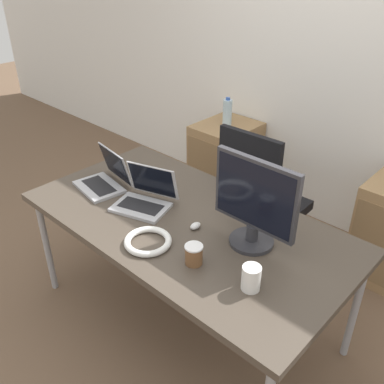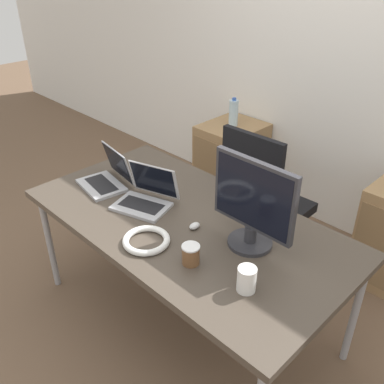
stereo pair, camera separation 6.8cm
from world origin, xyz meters
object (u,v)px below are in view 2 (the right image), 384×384
Objects in this scene: coffee_cup_brown at (191,254)px; coffee_cup_white at (247,279)px; laptop_left at (146,197)px; cabinet_left at (231,163)px; laptop_right at (107,178)px; water_bottle at (234,113)px; cable_coil at (146,240)px; mouse at (195,226)px; monitor at (253,205)px; office_chair at (263,215)px.

coffee_cup_white is at bearing 8.27° from coffee_cup_brown.
laptop_left is at bearing 170.59° from coffee_cup_white.
laptop_right is at bearing -84.12° from cabinet_left.
water_bottle is 0.99× the size of cable_coil.
laptop_left reaches higher than water_bottle.
mouse is (0.84, -1.30, 0.40)m from cabinet_left.
water_bottle reaches higher than coffee_cup_brown.
cable_coil is at bearing -63.92° from cabinet_left.
monitor is (0.64, 0.13, 0.18)m from laptop_left.
office_chair is 1.47× the size of cabinet_left.
mouse is at bearing -57.07° from water_bottle.
laptop_right is 2.83× the size of coffee_cup_white.
office_chair is 16.39× the size of mouse.
coffee_cup_brown is at bearing -55.78° from cabinet_left.
cable_coil is at bearing -135.78° from monitor.
cable_coil is at bearing -169.57° from coffee_cup_brown.
water_bottle is at bearing 131.93° from coffee_cup_white.
monitor reaches higher than cabinet_left.
coffee_cup_white is (0.83, -0.14, 0.01)m from laptop_left.
laptop_left is at bearing -175.64° from mouse.
coffee_cup_white is at bearing -58.34° from office_chair.
cabinet_left is at bearing 133.23° from monitor.
coffee_cup_brown is (0.89, -0.16, 0.00)m from laptop_right.
mouse and cable_coil have the same top height.
cable_coil is (0.76, -1.55, 0.40)m from cabinet_left.
water_bottle is at bearing 109.95° from laptop_left.
coffee_cup_white is at bearing -19.26° from mouse.
laptop_left is (0.48, -1.32, 0.43)m from cabinet_left.
coffee_cup_white is 0.56m from cable_coil.
cabinet_left is 1.55× the size of monitor.
mouse is at bearing 4.36° from laptop_left.
mouse is (0.70, 0.05, -0.03)m from laptop_right.
water_bottle reaches higher than coffee_cup_white.
monitor is at bearing -46.82° from water_bottle.
laptop_left is at bearing 161.56° from coffee_cup_brown.
office_chair is 0.87m from cabinet_left.
water_bottle is 2.37× the size of coffee_cup_brown.
office_chair is at bearing 120.09° from monitor.
laptop_right is (-0.34, -0.02, 0.00)m from laptop_left.
cabinet_left is at bearing 109.98° from laptop_left.
mouse is 0.54× the size of coffee_cup_white.
monitor is 0.37m from coffee_cup_brown.
office_chair is at bearing 74.24° from laptop_left.
laptop_right is 0.66m from cable_coil.
cabinet_left is 2.99× the size of cable_coil.
water_bottle is at bearing 95.87° from laptop_right.
monitor is (0.41, -0.71, 0.58)m from office_chair.
coffee_cup_white is at bearing -5.71° from laptop_right.
laptop_left and laptop_right have the same top height.
coffee_cup_brown is at bearing -18.44° from laptop_left.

